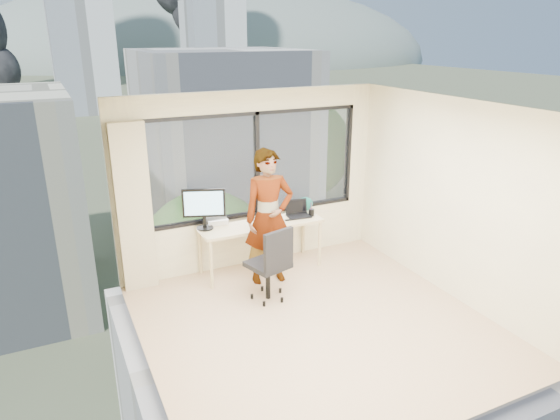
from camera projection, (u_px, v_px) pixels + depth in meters
floor at (315, 324)px, 6.10m from camera, size 4.00×4.00×0.01m
ceiling at (321, 108)px, 5.23m from camera, size 4.00×4.00×0.01m
wall_front at (443, 306)px, 3.97m from camera, size 4.00×0.01×2.60m
wall_left at (138, 256)px, 4.86m from camera, size 0.01×4.00×2.60m
wall_right at (453, 200)px, 6.48m from camera, size 0.01×4.00×2.60m
window_wall at (254, 165)px, 7.31m from camera, size 3.30×0.16×1.55m
curtain at (134, 209)px, 6.62m from camera, size 0.45×0.14×2.30m
desk at (261, 246)px, 7.39m from camera, size 1.80×0.60×0.75m
chair at (268, 262)px, 6.52m from camera, size 0.66×0.66×1.05m
person at (269, 217)px, 6.88m from camera, size 0.74×0.53×1.91m
monitor at (204, 209)px, 6.93m from camera, size 0.60×0.32×0.59m
game_console at (217, 221)px, 7.23m from camera, size 0.32×0.28×0.07m
laptop at (299, 210)px, 7.45m from camera, size 0.37×0.39×0.22m
cellphone at (288, 220)px, 7.34m from camera, size 0.11×0.06×0.01m
pen_cup at (311, 212)px, 7.51m from camera, size 0.09×0.09×0.11m
handbag at (304, 204)px, 7.68m from camera, size 0.31×0.18×0.22m
exterior_ground at (53, 114)px, 112.88m from camera, size 400.00×400.00×0.04m
near_bldg_b at (224, 142)px, 45.30m from camera, size 14.00×13.00×16.00m
near_bldg_c at (452, 178)px, 45.10m from camera, size 12.00×10.00×10.00m
far_tower_b at (82, 44)px, 111.11m from camera, size 13.00×13.00×30.00m
far_tower_c at (213, 49)px, 143.80m from camera, size 15.00×15.00×26.00m
hill_b at (207, 61)px, 323.60m from camera, size 300.00×220.00×96.00m
tree_b at (209, 293)px, 26.21m from camera, size 7.60×7.60×9.00m
tree_c at (310, 159)px, 52.06m from camera, size 8.40×8.40×10.00m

